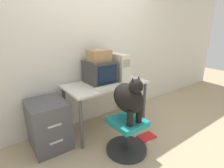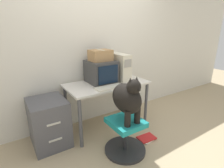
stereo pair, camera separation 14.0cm
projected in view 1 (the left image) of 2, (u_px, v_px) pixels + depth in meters
name	position (u px, v px, depth m)	size (l,w,h in m)	color
ground_plane	(118.00, 134.00, 2.77)	(12.00, 12.00, 0.00)	tan
wall_back	(92.00, 47.00, 2.94)	(8.00, 0.05, 2.60)	silver
desk	(106.00, 89.00, 2.82)	(1.31, 0.68, 0.77)	silver
crt_monitor	(100.00, 72.00, 2.77)	(0.41, 0.46, 0.35)	#383838
pc_tower	(117.00, 67.00, 2.92)	(0.17, 0.49, 0.44)	beige
keyboard	(110.00, 87.00, 2.55)	(0.44, 0.17, 0.03)	beige
computer_mouse	(126.00, 84.00, 2.70)	(0.06, 0.04, 0.04)	beige
office_chair	(127.00, 136.00, 2.35)	(0.56, 0.56, 0.48)	#262628
dog	(129.00, 98.00, 2.16)	(0.28, 0.49, 0.61)	black
filing_cabinet	(49.00, 124.00, 2.42)	(0.49, 0.58, 0.68)	#4C4C51
cardboard_box	(99.00, 55.00, 2.69)	(0.32, 0.26, 0.17)	#A87F51
book_stack_floor	(147.00, 137.00, 2.67)	(0.28, 0.20, 0.04)	silver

